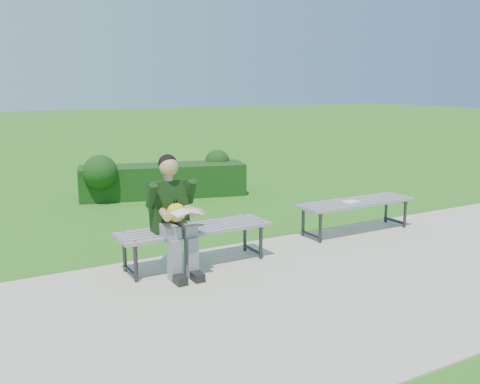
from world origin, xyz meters
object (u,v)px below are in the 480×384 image
bench_left (195,232)px  bench_right (356,205)px  paper_sheet (351,201)px  seated_boy (173,211)px  hedge (160,178)px

bench_left → bench_right: 2.60m
paper_sheet → seated_boy: bearing=-174.6°
bench_right → hedge: bearing=111.6°
bench_left → paper_sheet: (2.49, 0.17, 0.06)m
hedge → bench_left: size_ratio=1.76×
hedge → seated_boy: bearing=-109.2°
bench_left → seated_boy: bearing=-163.1°
bench_left → paper_sheet: bearing=4.0°
bench_left → seated_boy: (-0.30, -0.09, 0.30)m
bench_right → paper_sheet: size_ratio=7.54×
hedge → paper_sheet: hedge is taller
hedge → bench_right: hedge is taller
bench_left → paper_sheet: size_ratio=7.54×
bench_left → bench_right: (2.59, 0.17, 0.00)m
hedge → seated_boy: (-1.40, -4.03, 0.36)m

